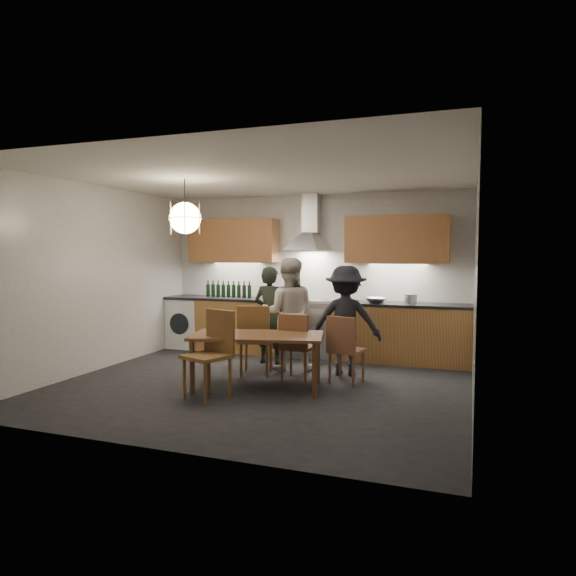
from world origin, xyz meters
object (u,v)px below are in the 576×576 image
(chair_back_left, at_px, (255,335))
(chair_front, at_px, (213,348))
(dining_table, at_px, (257,341))
(stock_pot, at_px, (411,299))
(person_left, at_px, (270,315))
(person_right, at_px, (346,320))
(mixing_bowl, at_px, (376,300))
(wine_bottles, at_px, (228,289))
(person_mid, at_px, (289,314))

(chair_back_left, height_order, chair_front, chair_front)
(dining_table, xyz_separation_m, stock_pot, (1.59, 2.09, 0.38))
(dining_table, height_order, chair_back_left, chair_back_left)
(person_left, xyz_separation_m, person_right, (1.21, -0.28, 0.01))
(chair_back_left, xyz_separation_m, mixing_bowl, (1.38, 1.42, 0.39))
(dining_table, height_order, stock_pot, stock_pot)
(dining_table, xyz_separation_m, wine_bottles, (-1.45, 2.14, 0.45))
(mixing_bowl, bearing_deg, wine_bottles, 177.27)
(chair_back_left, height_order, stock_pot, stock_pot)
(chair_front, xyz_separation_m, stock_pot, (1.92, 2.60, 0.39))
(stock_pot, xyz_separation_m, wine_bottles, (-3.04, 0.05, 0.07))
(person_mid, distance_m, wine_bottles, 1.81)
(chair_back_left, bearing_deg, person_mid, -134.19)
(chair_front, bearing_deg, stock_pot, 74.45)
(chair_back_left, xyz_separation_m, person_mid, (0.30, 0.50, 0.25))
(chair_back_left, relative_size, stock_pot, 4.99)
(person_mid, bearing_deg, chair_front, 63.06)
(person_mid, bearing_deg, person_right, 162.60)
(dining_table, xyz_separation_m, person_right, (0.85, 1.06, 0.15))
(person_mid, height_order, mixing_bowl, person_mid)
(person_left, relative_size, wine_bottles, 1.72)
(dining_table, bearing_deg, person_left, 91.56)
(chair_front, xyz_separation_m, person_right, (1.18, 1.57, 0.17))
(person_left, height_order, person_right, person_right)
(chair_front, height_order, person_left, person_left)
(chair_back_left, relative_size, mixing_bowl, 2.89)
(person_left, relative_size, person_right, 0.98)
(chair_front, bearing_deg, wine_bottles, 133.76)
(chair_front, xyz_separation_m, person_left, (-0.03, 1.85, 0.16))
(person_mid, bearing_deg, wine_bottles, -50.41)
(dining_table, distance_m, person_right, 1.37)
(person_left, xyz_separation_m, stock_pot, (1.96, 0.75, 0.24))
(person_right, height_order, stock_pot, person_right)
(person_left, xyz_separation_m, mixing_bowl, (1.45, 0.67, 0.21))
(person_left, xyz_separation_m, person_mid, (0.38, -0.25, 0.06))
(mixing_bowl, bearing_deg, chair_front, -119.33)
(dining_table, height_order, person_mid, person_mid)
(chair_back_left, distance_m, chair_front, 1.11)
(person_left, distance_m, stock_pot, 2.11)
(person_right, bearing_deg, person_mid, -12.63)
(mixing_bowl, bearing_deg, chair_back_left, -134.09)
(person_right, distance_m, mixing_bowl, 1.01)
(chair_front, relative_size, stock_pot, 5.22)
(person_left, relative_size, mixing_bowl, 4.42)
(stock_pot, bearing_deg, person_right, -125.76)
(dining_table, xyz_separation_m, chair_front, (-0.33, -0.51, -0.02))
(stock_pot, bearing_deg, mixing_bowl, -171.60)
(person_mid, height_order, stock_pot, person_mid)
(dining_table, bearing_deg, chair_back_left, 102.27)
(person_left, bearing_deg, wine_bottles, -27.52)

